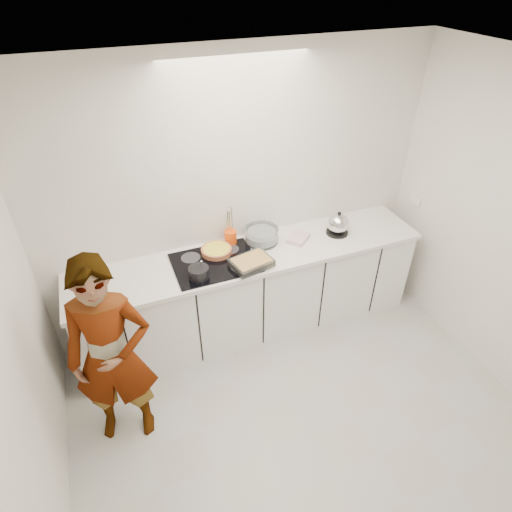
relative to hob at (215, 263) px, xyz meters
name	(u,v)px	position (x,y,z in m)	size (l,w,h in m)	color
floor	(310,433)	(0.35, -1.26, -0.92)	(3.60, 3.20, 0.00)	#B2B2A8
ceiling	(354,98)	(0.35, -1.26, 1.68)	(3.60, 3.20, 0.00)	white
wall_back	(239,199)	(0.35, 0.34, 0.38)	(3.60, 0.00, 2.60)	white
wall_left	(4,407)	(-1.45, -1.26, 0.38)	(0.00, 3.20, 2.60)	white
base_cabinets	(252,294)	(0.35, 0.02, -0.48)	(3.20, 0.58, 0.87)	white
countertop	(252,255)	(0.35, 0.02, -0.03)	(3.24, 0.64, 0.04)	white
hob	(215,263)	(0.00, 0.00, 0.00)	(0.72, 0.54, 0.01)	black
tart_dish	(217,250)	(0.06, 0.13, 0.03)	(0.34, 0.34, 0.05)	#AF5F3C
saucepan	(199,272)	(-0.18, -0.15, 0.05)	(0.18, 0.18, 0.16)	black
baking_dish	(251,262)	(0.28, -0.16, 0.04)	(0.38, 0.31, 0.06)	silver
mixing_bowl	(262,236)	(0.50, 0.16, 0.06)	(0.31, 0.31, 0.14)	silver
tea_towel	(298,238)	(0.84, 0.07, 0.01)	(0.22, 0.16, 0.04)	white
kettle	(338,224)	(1.23, 0.03, 0.09)	(0.25, 0.25, 0.24)	black
utensil_crock	(231,237)	(0.22, 0.24, 0.06)	(0.11, 0.11, 0.14)	#FC4C0C
cook	(112,356)	(-0.96, -0.66, -0.10)	(0.60, 0.39, 1.64)	white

